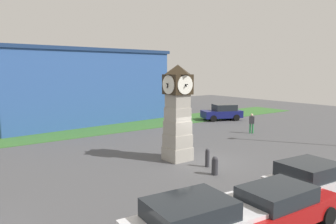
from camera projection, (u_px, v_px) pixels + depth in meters
The scene contains 12 objects.
ground_plane at pixel (197, 161), 18.25m from camera, with size 66.81×66.81×0.00m, color #4C4C4F.
clock_tower at pixel (178, 113), 18.13m from camera, with size 1.63×1.72×5.33m.
bollard_near_tower at pixel (207, 158), 17.09m from camera, with size 0.23×0.23×0.98m.
bollard_mid_row at pixel (215, 165), 15.82m from camera, with size 0.31×0.31×0.91m.
car_navy_sedan at pixel (196, 224), 9.16m from camera, with size 4.36×2.32×1.54m.
car_near_tower at pixel (281, 205), 10.58m from camera, with size 4.22×2.02×1.40m.
car_by_building at pixel (312, 180), 12.88m from camera, with size 4.01×2.34×1.50m.
car_end_of_row at pixel (222, 112), 32.78m from camera, with size 4.29×3.13×1.58m.
pedestrian_near_bench at pixel (252, 122), 25.98m from camera, with size 0.44×0.46×1.59m.
pedestrian_crossing_lot at pixel (74, 116), 29.57m from camera, with size 0.45×0.46×1.60m.
warehouse_blue_far at pixel (75, 86), 32.15m from camera, with size 17.51×10.83×6.93m.
grass_verge_far at pixel (139, 124), 30.21m from camera, with size 40.09×4.99×0.04m, color #386B2D.
Camera 1 is at (-11.89, -13.27, 5.10)m, focal length 35.00 mm.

